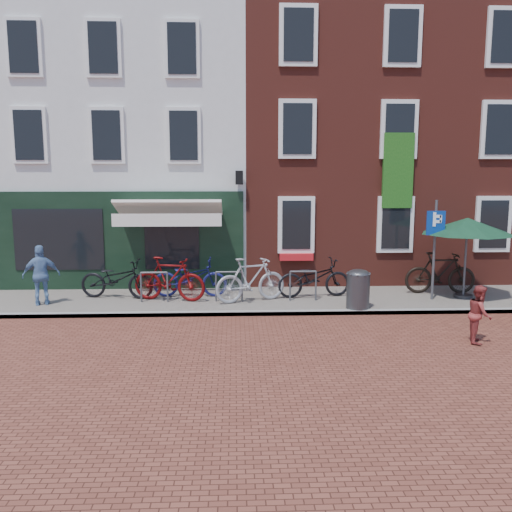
{
  "coord_description": "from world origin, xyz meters",
  "views": [
    {
      "loc": [
        -1.33,
        -12.79,
        3.45
      ],
      "look_at": [
        -0.77,
        1.18,
        1.33
      ],
      "focal_mm": 37.2,
      "sensor_mm": 36.0,
      "label": 1
    }
  ],
  "objects_px": {
    "boy": "(480,314)",
    "cafe_person": "(41,275)",
    "bicycle_3": "(251,280)",
    "parking_sign": "(435,237)",
    "bicycle_2": "(190,278)",
    "litter_bin": "(358,287)",
    "parasol": "(467,223)",
    "bicycle_4": "(314,278)",
    "bicycle_5": "(440,273)",
    "bicycle_0": "(117,279)",
    "bicycle_1": "(169,279)"
  },
  "relations": [
    {
      "from": "litter_bin",
      "to": "bicycle_0",
      "type": "relative_size",
      "value": 0.52
    },
    {
      "from": "boy",
      "to": "bicycle_2",
      "type": "height_order",
      "value": "boy"
    },
    {
      "from": "bicycle_3",
      "to": "bicycle_2",
      "type": "bearing_deg",
      "value": 46.4
    },
    {
      "from": "parasol",
      "to": "bicycle_5",
      "type": "bearing_deg",
      "value": 132.46
    },
    {
      "from": "bicycle_4",
      "to": "parasol",
      "type": "bearing_deg",
      "value": -101.46
    },
    {
      "from": "bicycle_2",
      "to": "bicycle_4",
      "type": "xyz_separation_m",
      "value": [
        3.45,
        -0.19,
        0.0
      ]
    },
    {
      "from": "boy",
      "to": "bicycle_4",
      "type": "distance_m",
      "value": 4.84
    },
    {
      "from": "parking_sign",
      "to": "bicycle_0",
      "type": "distance_m",
      "value": 8.75
    },
    {
      "from": "parking_sign",
      "to": "bicycle_4",
      "type": "relative_size",
      "value": 1.32
    },
    {
      "from": "boy",
      "to": "cafe_person",
      "type": "bearing_deg",
      "value": 92.32
    },
    {
      "from": "bicycle_2",
      "to": "bicycle_3",
      "type": "xyz_separation_m",
      "value": [
        1.67,
        -0.68,
        0.06
      ]
    },
    {
      "from": "parking_sign",
      "to": "bicycle_0",
      "type": "relative_size",
      "value": 1.32
    },
    {
      "from": "parking_sign",
      "to": "bicycle_1",
      "type": "relative_size",
      "value": 1.36
    },
    {
      "from": "parking_sign",
      "to": "bicycle_0",
      "type": "xyz_separation_m",
      "value": [
        -8.65,
        0.51,
        -1.18
      ]
    },
    {
      "from": "bicycle_2",
      "to": "bicycle_5",
      "type": "distance_m",
      "value": 7.13
    },
    {
      "from": "parking_sign",
      "to": "bicycle_0",
      "type": "bearing_deg",
      "value": 176.63
    },
    {
      "from": "bicycle_2",
      "to": "bicycle_5",
      "type": "bearing_deg",
      "value": -88.02
    },
    {
      "from": "litter_bin",
      "to": "bicycle_3",
      "type": "bearing_deg",
      "value": 163.11
    },
    {
      "from": "parking_sign",
      "to": "bicycle_2",
      "type": "distance_m",
      "value": 6.78
    },
    {
      "from": "boy",
      "to": "bicycle_5",
      "type": "height_order",
      "value": "bicycle_5"
    },
    {
      "from": "boy",
      "to": "bicycle_1",
      "type": "distance_m",
      "value": 7.74
    },
    {
      "from": "litter_bin",
      "to": "parasol",
      "type": "relative_size",
      "value": 0.43
    },
    {
      "from": "bicycle_3",
      "to": "bicycle_4",
      "type": "height_order",
      "value": "bicycle_3"
    },
    {
      "from": "bicycle_1",
      "to": "bicycle_4",
      "type": "distance_m",
      "value": 3.98
    },
    {
      "from": "boy",
      "to": "bicycle_1",
      "type": "height_order",
      "value": "bicycle_1"
    },
    {
      "from": "bicycle_1",
      "to": "bicycle_2",
      "type": "xyz_separation_m",
      "value": [
        0.52,
        0.48,
        -0.06
      ]
    },
    {
      "from": "cafe_person",
      "to": "bicycle_3",
      "type": "xyz_separation_m",
      "value": [
        5.47,
        0.12,
        -0.19
      ]
    },
    {
      "from": "bicycle_1",
      "to": "bicycle_5",
      "type": "xyz_separation_m",
      "value": [
        7.65,
        0.59,
        0.0
      ]
    },
    {
      "from": "parking_sign",
      "to": "bicycle_3",
      "type": "relative_size",
      "value": 1.36
    },
    {
      "from": "bicycle_0",
      "to": "bicycle_1",
      "type": "distance_m",
      "value": 1.54
    },
    {
      "from": "parking_sign",
      "to": "bicycle_2",
      "type": "height_order",
      "value": "parking_sign"
    },
    {
      "from": "cafe_person",
      "to": "bicycle_4",
      "type": "bearing_deg",
      "value": 165.87
    },
    {
      "from": "bicycle_1",
      "to": "bicycle_3",
      "type": "height_order",
      "value": "same"
    },
    {
      "from": "litter_bin",
      "to": "bicycle_0",
      "type": "xyz_separation_m",
      "value": [
        -6.39,
        1.4,
        -0.02
      ]
    },
    {
      "from": "bicycle_1",
      "to": "bicycle_2",
      "type": "bearing_deg",
      "value": -33.7
    },
    {
      "from": "bicycle_5",
      "to": "parking_sign",
      "type": "bearing_deg",
      "value": 150.18
    },
    {
      "from": "parking_sign",
      "to": "bicycle_5",
      "type": "distance_m",
      "value": 1.43
    },
    {
      "from": "parasol",
      "to": "bicycle_4",
      "type": "distance_m",
      "value": 4.44
    },
    {
      "from": "litter_bin",
      "to": "bicycle_5",
      "type": "distance_m",
      "value": 3.19
    },
    {
      "from": "bicycle_4",
      "to": "boy",
      "type": "bearing_deg",
      "value": -151.76
    },
    {
      "from": "litter_bin",
      "to": "bicycle_2",
      "type": "relative_size",
      "value": 0.52
    },
    {
      "from": "bicycle_5",
      "to": "bicycle_0",
      "type": "bearing_deg",
      "value": 95.34
    },
    {
      "from": "bicycle_1",
      "to": "bicycle_5",
      "type": "bearing_deg",
      "value": -72.05
    },
    {
      "from": "litter_bin",
      "to": "bicycle_0",
      "type": "height_order",
      "value": "bicycle_0"
    },
    {
      "from": "parking_sign",
      "to": "cafe_person",
      "type": "bearing_deg",
      "value": -178.97
    },
    {
      "from": "bicycle_2",
      "to": "bicycle_4",
      "type": "height_order",
      "value": "same"
    },
    {
      "from": "boy",
      "to": "bicycle_3",
      "type": "xyz_separation_m",
      "value": [
        -4.66,
        3.39,
        0.09
      ]
    },
    {
      "from": "boy",
      "to": "bicycle_5",
      "type": "distance_m",
      "value": 4.26
    },
    {
      "from": "bicycle_4",
      "to": "bicycle_5",
      "type": "relative_size",
      "value": 1.03
    },
    {
      "from": "parasol",
      "to": "bicycle_1",
      "type": "xyz_separation_m",
      "value": [
        -8.12,
        -0.07,
        -1.48
      ]
    }
  ]
}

